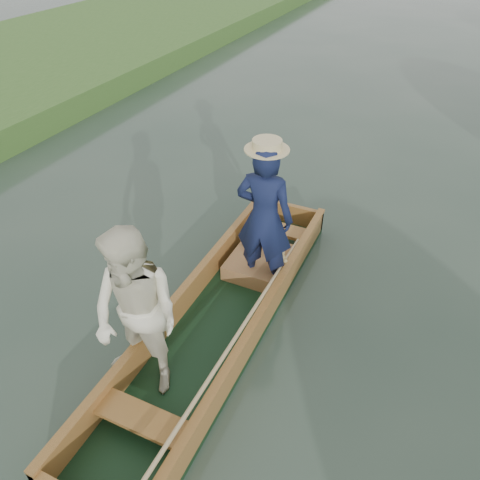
% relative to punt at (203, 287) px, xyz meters
% --- Properties ---
extents(ground, '(120.00, 120.00, 0.00)m').
position_rel_punt_xyz_m(ground, '(0.09, 0.17, -0.79)').
color(ground, '#283D30').
rests_on(ground, ground).
extents(punt, '(1.39, 5.00, 2.12)m').
position_rel_punt_xyz_m(punt, '(0.00, 0.00, 0.00)').
color(punt, black).
rests_on(punt, ground).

